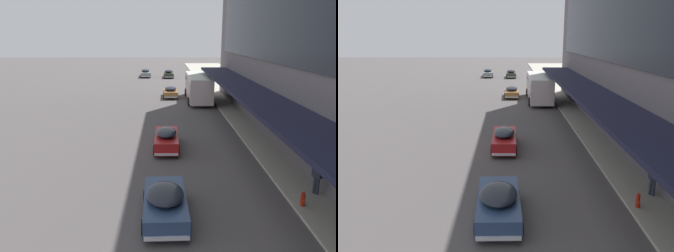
{
  "view_description": "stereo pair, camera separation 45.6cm",
  "coord_description": "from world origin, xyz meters",
  "views": [
    {
      "loc": [
        -0.01,
        -6.84,
        7.76
      ],
      "look_at": [
        0.26,
        15.54,
        1.6
      ],
      "focal_mm": 35.0,
      "sensor_mm": 36.0,
      "label": 1
    },
    {
      "loc": [
        0.44,
        -6.84,
        7.76
      ],
      "look_at": [
        0.26,
        15.54,
        1.6
      ],
      "focal_mm": 35.0,
      "sensor_mm": 36.0,
      "label": 2
    }
  ],
  "objects": [
    {
      "name": "transit_bus_kerbside_front",
      "position": [
        4.18,
        33.27,
        1.83
      ],
      "size": [
        2.89,
        10.06,
        3.18
      ],
      "color": "beige",
      "rests_on": "ground"
    },
    {
      "name": "sedan_second_mid",
      "position": [
        -3.63,
        58.1,
        0.76
      ],
      "size": [
        2.14,
        4.98,
        1.54
      ],
      "color": "gray",
      "rests_on": "ground"
    },
    {
      "name": "sedan_trailing_near",
      "position": [
        0.91,
        56.86,
        0.76
      ],
      "size": [
        1.95,
        4.42,
        1.54
      ],
      "color": "#2B3624",
      "rests_on": "ground"
    },
    {
      "name": "sedan_far_back",
      "position": [
        0.85,
        35.75,
        0.72
      ],
      "size": [
        1.91,
        4.34,
        1.44
      ],
      "color": "#9E6B38",
      "rests_on": "ground"
    },
    {
      "name": "sedan_oncoming_front",
      "position": [
        0.14,
        15.29,
        0.76
      ],
      "size": [
        1.78,
        4.67,
        1.53
      ],
      "color": "#A81A1D",
      "rests_on": "ground"
    },
    {
      "name": "sedan_lead_mid",
      "position": [
        0.01,
        6.06,
        0.75
      ],
      "size": [
        2.07,
        4.46,
        1.5
      ],
      "color": "navy",
      "rests_on": "ground"
    },
    {
      "name": "pedestrian_at_kerb",
      "position": [
        7.54,
        7.98,
        1.18
      ],
      "size": [
        0.42,
        0.53,
        1.86
      ],
      "color": "#2B3242",
      "rests_on": "sidewalk_kerb"
    },
    {
      "name": "fire_hydrant",
      "position": [
        6.4,
        6.77,
        0.49
      ],
      "size": [
        0.2,
        0.4,
        0.7
      ],
      "color": "red",
      "rests_on": "sidewalk_kerb"
    }
  ]
}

